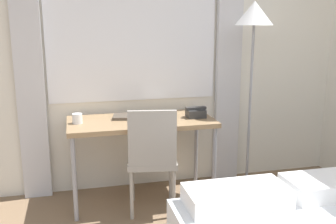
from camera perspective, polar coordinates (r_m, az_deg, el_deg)
The scene contains 7 objects.
wall_back_with_window at distance 3.68m, azimuth -2.97°, elevation 9.66°, with size 4.80×0.13×2.70m.
desk at distance 3.41m, azimuth -3.91°, elevation -2.10°, with size 1.25×0.58×0.74m.
desk_chair at distance 3.22m, azimuth -2.32°, elevation -6.20°, with size 0.46×0.46×0.91m.
standing_lamp at distance 3.57m, azimuth 12.30°, elevation 11.13°, with size 0.33×0.33×1.74m.
telephone at distance 3.46m, azimuth 4.05°, elevation -0.11°, with size 0.18×0.13×0.09m.
book at distance 3.45m, azimuth -5.75°, elevation -0.65°, with size 0.30×0.24×0.02m.
mug at distance 3.34m, azimuth -13.03°, elevation -0.93°, with size 0.08×0.08×0.08m.
Camera 1 is at (-0.72, -0.46, 1.58)m, focal length 42.00 mm.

